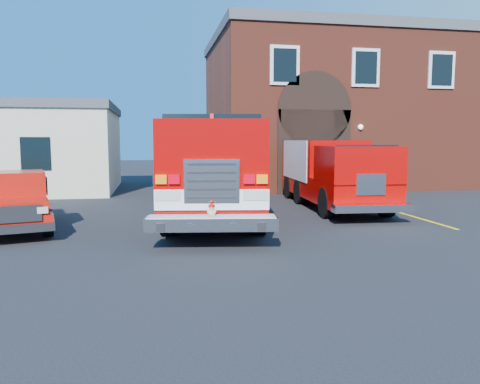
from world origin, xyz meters
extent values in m
plane|color=black|center=(0.00, 0.00, 0.00)|extent=(100.00, 100.00, 0.00)
cube|color=yellow|center=(6.50, 1.00, 0.00)|extent=(0.12, 3.00, 0.01)
cube|color=yellow|center=(6.50, 4.00, 0.00)|extent=(0.12, 3.00, 0.01)
cube|color=yellow|center=(6.50, 7.00, 0.00)|extent=(0.12, 3.00, 0.01)
cube|color=maroon|center=(9.00, 14.00, 4.00)|extent=(15.00, 10.00, 8.00)
cube|color=#474A4C|center=(9.00, 14.00, 8.20)|extent=(15.20, 10.20, 0.50)
cube|color=black|center=(5.50, 8.98, 2.00)|extent=(3.60, 0.12, 4.00)
cylinder|color=black|center=(5.50, 8.98, 4.00)|extent=(3.60, 0.12, 3.60)
cube|color=black|center=(4.00, 8.95, 6.00)|extent=(1.40, 0.10, 1.80)
cube|color=black|center=(8.00, 8.95, 6.00)|extent=(1.40, 0.10, 1.80)
cube|color=black|center=(12.00, 8.95, 6.00)|extent=(1.40, 0.10, 1.80)
cube|color=beige|center=(-9.00, 13.00, 2.00)|extent=(10.00, 8.00, 4.00)
cube|color=#474A4C|center=(-9.00, 13.00, 4.15)|extent=(10.20, 8.20, 0.40)
cube|color=black|center=(-7.00, 8.97, 2.00)|extent=(1.20, 0.10, 1.40)
cylinder|color=black|center=(-1.69, 0.23, 0.60)|extent=(0.56, 1.25, 1.20)
cylinder|color=black|center=(0.69, -0.13, 0.60)|extent=(0.56, 1.25, 1.20)
cube|color=#AB0503|center=(0.02, 3.51, 0.93)|extent=(4.17, 10.14, 0.98)
cube|color=#AB0503|center=(0.40, 6.00, 2.19)|extent=(3.42, 5.17, 1.75)
cube|color=#AB0503|center=(-0.45, 0.37, 2.24)|extent=(3.23, 3.87, 1.64)
cube|color=black|center=(-0.65, -0.98, 2.68)|extent=(2.39, 0.45, 1.03)
cube|color=red|center=(-0.45, 0.37, 3.15)|extent=(1.79, 0.63, 0.15)
cube|color=white|center=(-0.71, -1.38, 1.15)|extent=(2.71, 0.47, 0.48)
cube|color=silver|center=(-0.71, -1.39, 1.59)|extent=(1.31, 0.26, 1.03)
cube|color=silver|center=(-0.76, -1.68, 0.63)|extent=(3.12, 1.05, 0.31)
cube|color=#B7B7BF|center=(-0.96, 6.20, 2.19)|extent=(0.63, 3.90, 1.42)
cube|color=#B7B7BF|center=(1.76, 5.79, 2.19)|extent=(0.63, 3.90, 1.42)
sphere|color=#C7B282|center=(-0.76, -1.68, 0.88)|extent=(0.20, 0.20, 0.17)
sphere|color=#C7B282|center=(-0.76, -1.69, 1.01)|extent=(0.16, 0.16, 0.14)
sphere|color=#C7B282|center=(-0.81, -1.66, 1.06)|extent=(0.06, 0.06, 0.05)
sphere|color=#C7B282|center=(-0.70, -1.68, 1.06)|extent=(0.06, 0.06, 0.05)
ellipsoid|color=#B30C08|center=(-0.76, -1.68, 1.05)|extent=(0.17, 0.17, 0.08)
cylinder|color=#B30C08|center=(-0.76, -1.69, 1.03)|extent=(0.19, 0.19, 0.01)
cylinder|color=black|center=(-4.87, 0.69, 0.36)|extent=(0.43, 0.76, 0.72)
cube|color=#B6140A|center=(-6.08, 2.09, 0.50)|extent=(3.05, 5.28, 0.41)
cube|color=#B6140A|center=(-5.61, 0.39, 0.86)|extent=(1.96, 1.75, 0.32)
cube|color=#B6140A|center=(-6.01, 1.83, 1.22)|extent=(2.03, 2.01, 0.90)
cube|color=#B6140A|center=(-6.46, 3.49, 0.86)|extent=(2.10, 2.27, 0.50)
cube|color=black|center=(-5.41, -0.38, 0.41)|extent=(1.81, 0.61, 0.20)
cylinder|color=black|center=(3.52, 2.10, 0.51)|extent=(0.39, 1.04, 1.02)
cylinder|color=black|center=(5.56, 1.97, 0.51)|extent=(0.39, 1.04, 1.02)
cube|color=#AB0503|center=(4.71, 4.63, 0.79)|extent=(2.79, 7.55, 0.84)
cube|color=#AB0503|center=(4.79, 6.02, 1.86)|extent=(2.61, 4.78, 1.39)
cube|color=#AB0503|center=(4.54, 2.04, 1.76)|extent=(2.46, 2.37, 1.21)
cube|color=#B7B7BF|center=(3.63, 6.09, 1.76)|extent=(0.28, 3.89, 1.58)
cube|color=#B7B7BF|center=(5.96, 5.95, 1.76)|extent=(0.28, 3.89, 1.58)
cube|color=silver|center=(4.46, 0.70, 0.51)|extent=(2.53, 0.58, 0.23)
camera|label=1|loc=(-2.08, -12.33, 2.55)|focal=35.00mm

